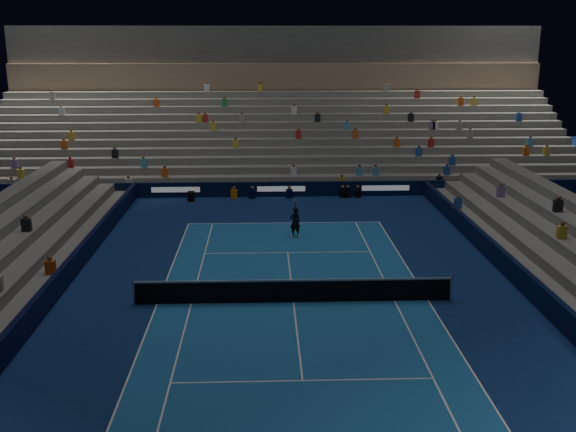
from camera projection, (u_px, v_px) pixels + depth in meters
The scene contains 9 objects.
ground at pixel (293, 302), 27.14m from camera, with size 90.00×90.00×0.00m, color #0D2150.
court_surface at pixel (293, 302), 27.14m from camera, with size 10.97×23.77×0.01m, color #1A5591.
sponsor_barrier_far at pixel (281, 189), 44.86m from camera, with size 44.00×0.25×1.00m, color black.
sponsor_barrier_east at pixel (531, 287), 27.35m from camera, with size 0.25×37.00×1.00m, color black.
sponsor_barrier_west at pixel (50, 294), 26.67m from camera, with size 0.25×37.00×1.00m, color black.
grandstand_main at pixel (278, 127), 53.18m from camera, with size 44.00×15.20×11.20m.
tennis_net at pixel (293, 291), 27.01m from camera, with size 12.90×0.10×1.10m.
tennis_player at pixel (295, 222), 35.76m from camera, with size 0.59×0.39×1.63m, color black.
broadcast_camera at pixel (191, 196), 43.75m from camera, with size 0.48×0.91×0.59m.
Camera 1 is at (-1.15, -25.27, 10.43)m, focal length 41.91 mm.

